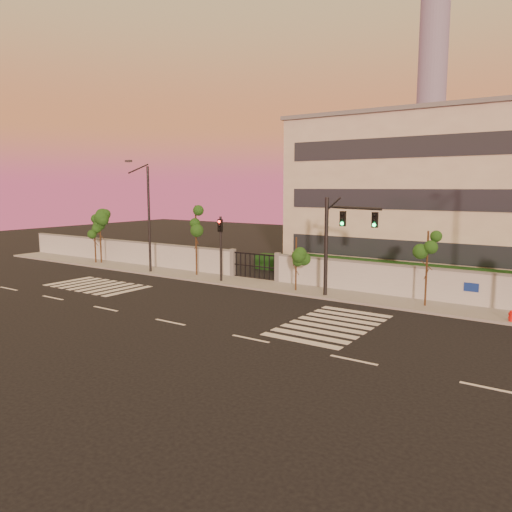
{
  "coord_description": "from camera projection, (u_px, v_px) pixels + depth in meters",
  "views": [
    {
      "loc": [
        17.52,
        -17.94,
        6.82
      ],
      "look_at": [
        1.21,
        6.0,
        2.82
      ],
      "focal_mm": 35.0,
      "sensor_mm": 36.0,
      "label": 1
    }
  ],
  "objects": [
    {
      "name": "institutional_building",
      "position": [
        461.0,
        196.0,
        37.52
      ],
      "size": [
        24.4,
        12.4,
        12.25
      ],
      "color": "beige",
      "rests_on": "ground"
    },
    {
      "name": "streetlight_west",
      "position": [
        147.0,
        214.0,
        39.08
      ],
      "size": [
        0.53,
        2.12,
        8.83
      ],
      "color": "black",
      "rests_on": "ground"
    },
    {
      "name": "street_tree_c",
      "position": [
        196.0,
        225.0,
        37.75
      ],
      "size": [
        1.49,
        1.19,
        5.45
      ],
      "color": "#382314",
      "rests_on": "ground"
    },
    {
      "name": "street_tree_a",
      "position": [
        100.0,
        225.0,
        44.03
      ],
      "size": [
        1.61,
        1.28,
        4.8
      ],
      "color": "#382314",
      "rests_on": "ground"
    },
    {
      "name": "distant_skyscraper",
      "position": [
        432.0,
        89.0,
        282.37
      ],
      "size": [
        16.0,
        16.0,
        118.0
      ],
      "color": "slate",
      "rests_on": "ground"
    },
    {
      "name": "ground",
      "position": [
        170.0,
        322.0,
        25.39
      ],
      "size": [
        120.0,
        120.0,
        0.0
      ],
      "primitive_type": "plane",
      "color": "black",
      "rests_on": "ground"
    },
    {
      "name": "sidewalk",
      "position": [
        279.0,
        287.0,
        33.97
      ],
      "size": [
        60.0,
        3.0,
        0.15
      ],
      "primitive_type": "cube",
      "color": "gray",
      "rests_on": "ground"
    },
    {
      "name": "traffic_signal_secondary",
      "position": [
        221.0,
        241.0,
        35.43
      ],
      "size": [
        0.37,
        0.35,
        4.77
      ],
      "rotation": [
        0.0,
        0.0,
        -0.32
      ],
      "color": "black",
      "rests_on": "ground"
    },
    {
      "name": "fire_hydrant",
      "position": [
        511.0,
        317.0,
        24.97
      ],
      "size": [
        0.28,
        0.27,
        0.72
      ],
      "rotation": [
        0.0,
        0.0,
        0.09
      ],
      "color": "red",
      "rests_on": "ground"
    },
    {
      "name": "road_markings",
      "position": [
        196.0,
        304.0,
        29.34
      ],
      "size": [
        57.0,
        7.62,
        0.02
      ],
      "color": "silver",
      "rests_on": "ground"
    },
    {
      "name": "street_tree_e",
      "position": [
        428.0,
        252.0,
        27.9
      ],
      "size": [
        1.33,
        1.06,
        4.41
      ],
      "color": "#382314",
      "rests_on": "ground"
    },
    {
      "name": "traffic_signal_main",
      "position": [
        338.0,
        235.0,
        30.18
      ],
      "size": [
        3.84,
        1.41,
        6.2
      ],
      "rotation": [
        0.0,
        0.0,
        -0.34
      ],
      "color": "black",
      "rests_on": "ground"
    },
    {
      "name": "street_tree_b",
      "position": [
        95.0,
        230.0,
        44.18
      ],
      "size": [
        1.61,
        1.28,
        4.16
      ],
      "color": "#382314",
      "rests_on": "ground"
    },
    {
      "name": "hedge_row",
      "position": [
        322.0,
        269.0,
        36.69
      ],
      "size": [
        41.0,
        4.25,
        1.8
      ],
      "color": "#153810",
      "rests_on": "ground"
    },
    {
      "name": "perimeter_wall",
      "position": [
        291.0,
        270.0,
        35.01
      ],
      "size": [
        60.0,
        0.36,
        2.2
      ],
      "color": "#B2B5B9",
      "rests_on": "ground"
    },
    {
      "name": "street_tree_d",
      "position": [
        297.0,
        252.0,
        32.24
      ],
      "size": [
        1.31,
        1.04,
        3.63
      ],
      "color": "#382314",
      "rests_on": "ground"
    }
  ]
}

